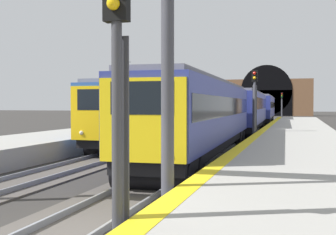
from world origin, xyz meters
name	(u,v)px	position (x,y,z in m)	size (l,w,h in m)	color
platform_right_edge_strip	(169,201)	(0.00, -2.26, 0.91)	(112.00, 0.50, 0.01)	yellow
train_main_approaching	(246,109)	(33.77, 0.00, 2.20)	(59.42, 3.15, 3.84)	navy
train_adjacent_platform	(216,108)	(42.91, 4.40, 2.24)	(63.61, 3.13, 4.80)	#264C99
railway_signal_near	(117,98)	(-1.41, -1.83, 2.76)	(0.39, 0.38, 4.66)	#38383D
railway_signal_mid	(255,101)	(21.63, -1.83, 2.86)	(0.39, 0.38, 4.85)	#4C4C54
railway_signal_far	(282,103)	(76.04, -1.83, 2.90)	(0.39, 0.38, 4.76)	#4C4C54
overhead_signal_gantry	(5,10)	(1.45, 2.20, 4.91)	(0.70, 8.30, 6.48)	#3F3F47
tunnel_portal	(267,97)	(97.22, 2.20, 4.21)	(2.65, 20.33, 11.53)	brown
catenary_mast_near	(173,97)	(51.24, 11.74, 3.68)	(0.22, 1.79, 7.18)	#595B60
catenary_mast_far	(115,94)	(30.73, 11.74, 3.65)	(0.22, 1.73, 7.12)	#595B60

